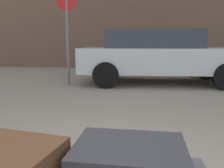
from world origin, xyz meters
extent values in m
cube|color=#2D2D33|center=(0.23, 0.03, 0.46)|extent=(0.59, 0.46, 0.24)
cube|color=silver|center=(0.85, 5.48, 0.64)|extent=(4.35, 1.92, 0.64)
cube|color=#2D333D|center=(0.60, 5.47, 1.19)|extent=(2.45, 1.65, 0.46)
cylinder|color=black|center=(2.24, 6.37, 0.32)|extent=(0.65, 0.24, 0.64)
cylinder|color=black|center=(-0.60, 6.29, 0.32)|extent=(0.65, 0.24, 0.64)
cylinder|color=black|center=(-0.55, 4.59, 0.32)|extent=(0.65, 0.24, 0.64)
cylinder|color=#383838|center=(2.00, 6.78, 0.32)|extent=(0.24, 0.24, 0.65)
cylinder|color=slate|center=(-1.58, 4.91, 1.19)|extent=(0.07, 0.07, 2.38)
cylinder|color=red|center=(-1.58, 4.91, 2.13)|extent=(0.49, 0.13, 0.50)
camera|label=1|loc=(0.27, -1.13, 1.10)|focal=38.37mm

